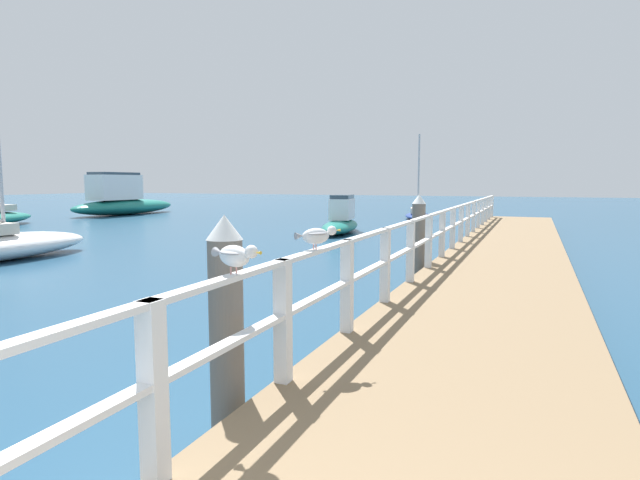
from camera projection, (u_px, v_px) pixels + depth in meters
The scene contains 9 objects.
pier_deck at pixel (505, 260), 12.56m from camera, with size 2.70×26.86×0.43m, color #846B4C.
pier_railing at pixel (453, 223), 12.95m from camera, with size 0.12×25.38×1.04m.
dock_piling_near at pixel (226, 327), 4.18m from camera, with size 0.29×0.29×1.84m.
dock_piling_far at pixel (418, 237), 10.99m from camera, with size 0.29×0.29×1.84m.
seagull_foreground at pixel (235, 255), 3.53m from camera, with size 0.47×0.24×0.21m.
seagull_background at pixel (316, 235), 4.84m from camera, with size 0.34×0.40×0.21m.
boat_0 at pixel (122, 201), 33.33m from camera, with size 2.68×8.35×2.71m.
boat_3 at pixel (341, 220), 21.48m from camera, with size 2.04×4.57×1.57m.
boat_4 at pixel (418, 214), 29.61m from camera, with size 2.21×4.27×4.83m.
Camera 1 is at (0.62, 0.22, 2.10)m, focal length 28.98 mm.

